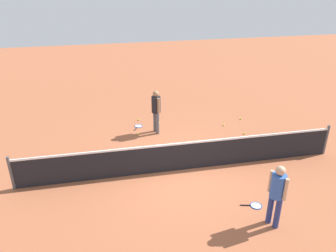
# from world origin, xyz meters

# --- Properties ---
(ground_plane) EXTENTS (40.00, 40.00, 0.00)m
(ground_plane) POSITION_xyz_m (0.00, 0.00, 0.00)
(ground_plane) COLOR #9E5638
(court_net) EXTENTS (10.09, 0.09, 1.07)m
(court_net) POSITION_xyz_m (0.00, 0.00, 0.50)
(court_net) COLOR #4C4C51
(court_net) RESTS_ON ground_plane
(player_near_side) EXTENTS (0.42, 0.53, 1.70)m
(player_near_side) POSITION_xyz_m (0.34, -2.78, 1.01)
(player_near_side) COLOR #595960
(player_near_side) RESTS_ON ground_plane
(player_far_side) EXTENTS (0.45, 0.51, 1.70)m
(player_far_side) POSITION_xyz_m (-1.59, 2.88, 1.01)
(player_far_side) COLOR navy
(player_far_side) RESTS_ON ground_plane
(tennis_racket_near_player) EXTENTS (0.44, 0.59, 0.03)m
(tennis_racket_near_player) POSITION_xyz_m (0.97, -3.43, 0.01)
(tennis_racket_near_player) COLOR blue
(tennis_racket_near_player) RESTS_ON ground_plane
(tennis_racket_far_player) EXTENTS (0.61, 0.38, 0.03)m
(tennis_racket_far_player) POSITION_xyz_m (-1.49, 2.14, 0.01)
(tennis_racket_far_player) COLOR blue
(tennis_racket_far_player) RESTS_ON ground_plane
(tennis_ball_near_player) EXTENTS (0.07, 0.07, 0.07)m
(tennis_ball_near_player) POSITION_xyz_m (0.09, -3.58, 0.03)
(tennis_ball_near_player) COLOR #C6E033
(tennis_ball_near_player) RESTS_ON ground_plane
(tennis_ball_by_net) EXTENTS (0.07, 0.07, 0.07)m
(tennis_ball_by_net) POSITION_xyz_m (-2.94, -1.93, 0.03)
(tennis_ball_by_net) COLOR #C6E033
(tennis_ball_by_net) RESTS_ON ground_plane
(tennis_ball_midcourt) EXTENTS (0.07, 0.07, 0.07)m
(tennis_ball_midcourt) POSITION_xyz_m (-3.35, -3.26, 0.03)
(tennis_ball_midcourt) COLOR #C6E033
(tennis_ball_midcourt) RESTS_ON ground_plane
(tennis_ball_baseline) EXTENTS (0.07, 0.07, 0.07)m
(tennis_ball_baseline) POSITION_xyz_m (1.06, -2.69, 0.03)
(tennis_ball_baseline) COLOR #C6E033
(tennis_ball_baseline) RESTS_ON ground_plane
(tennis_ball_stray_left) EXTENTS (0.07, 0.07, 0.07)m
(tennis_ball_stray_left) POSITION_xyz_m (0.88, -4.04, 0.03)
(tennis_ball_stray_left) COLOR #C6E033
(tennis_ball_stray_left) RESTS_ON ground_plane
(tennis_ball_stray_right) EXTENTS (0.07, 0.07, 0.07)m
(tennis_ball_stray_right) POSITION_xyz_m (-2.43, -2.81, 0.03)
(tennis_ball_stray_right) COLOR #C6E033
(tennis_ball_stray_right) RESTS_ON ground_plane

